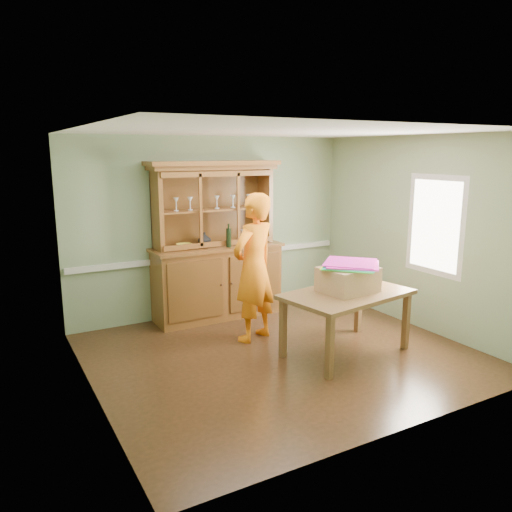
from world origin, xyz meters
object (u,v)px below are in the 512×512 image
china_hutch (216,264)px  dining_table (347,299)px  person (254,268)px  cardboard_box (348,279)px

china_hutch → dining_table: bearing=-68.7°
person → cardboard_box: bearing=109.3°
dining_table → person: size_ratio=0.87×
dining_table → cardboard_box: cardboard_box is taller
cardboard_box → person: (-0.80, 0.94, 0.05)m
china_hutch → cardboard_box: (0.84, -2.04, 0.12)m
dining_table → person: (-0.77, 0.97, 0.29)m
dining_table → cardboard_box: 0.25m
dining_table → cardboard_box: size_ratio=2.63×
person → dining_table: bearing=107.2°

